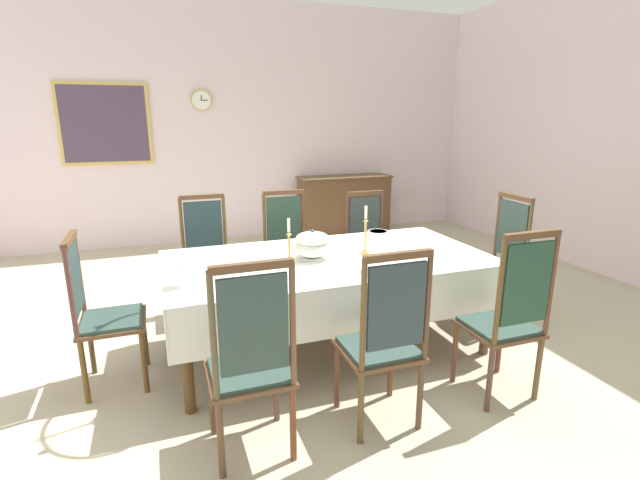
{
  "coord_description": "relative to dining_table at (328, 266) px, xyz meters",
  "views": [
    {
      "loc": [
        -1.2,
        -3.37,
        1.8
      ],
      "look_at": [
        -0.08,
        -0.24,
        0.91
      ],
      "focal_mm": 26.02,
      "sensor_mm": 36.0,
      "label": 1
    }
  ],
  "objects": [
    {
      "name": "mounted_clock",
      "position": [
        -0.5,
        3.68,
        1.33
      ],
      "size": [
        0.28,
        0.06,
        0.28
      ],
      "color": "#D1B251"
    },
    {
      "name": "spoon_secondary",
      "position": [
        0.8,
        0.52,
        0.08
      ],
      "size": [
        0.03,
        0.18,
        0.01
      ],
      "rotation": [
        0.0,
        0.0,
        -0.0
      ],
      "color": "gold",
      "rests_on": "tablecloth"
    },
    {
      "name": "chair_south_a",
      "position": [
        -0.81,
        -1.02,
        -0.11
      ],
      "size": [
        0.44,
        0.42,
        1.15
      ],
      "color": "brown",
      "rests_on": "ground"
    },
    {
      "name": "sideboard",
      "position": [
        1.56,
        3.43,
        -0.23
      ],
      "size": [
        1.44,
        0.48,
        0.9
      ],
      "rotation": [
        0.0,
        0.0,
        3.14
      ],
      "color": "brown",
      "rests_on": "ground"
    },
    {
      "name": "chair_head_east",
      "position": [
        1.62,
        0.0,
        -0.11
      ],
      "size": [
        0.42,
        0.44,
        1.14
      ],
      "rotation": [
        0.0,
        0.0,
        1.57
      ],
      "color": "#543227",
      "rests_on": "ground"
    },
    {
      "name": "bowl_near_left",
      "position": [
        0.18,
        -0.45,
        0.1
      ],
      "size": [
        0.2,
        0.2,
        0.05
      ],
      "color": "white",
      "rests_on": "tablecloth"
    },
    {
      "name": "chair_north_c",
      "position": [
        0.84,
        1.02,
        -0.14
      ],
      "size": [
        0.44,
        0.42,
        1.05
      ],
      "rotation": [
        0.0,
        0.0,
        3.14
      ],
      "color": "brown",
      "rests_on": "ground"
    },
    {
      "name": "soup_tureen",
      "position": [
        -0.13,
        0.0,
        0.18
      ],
      "size": [
        0.29,
        0.29,
        0.23
      ],
      "color": "white",
      "rests_on": "tablecloth"
    },
    {
      "name": "spoon_primary",
      "position": [
        0.31,
        -0.42,
        0.08
      ],
      "size": [
        0.06,
        0.17,
        0.01
      ],
      "rotation": [
        0.0,
        0.0,
        0.25
      ],
      "color": "gold",
      "rests_on": "tablecloth"
    },
    {
      "name": "chair_south_b",
      "position": [
        -0.04,
        -1.02,
        -0.12
      ],
      "size": [
        0.44,
        0.42,
        1.12
      ],
      "color": "brown",
      "rests_on": "ground"
    },
    {
      "name": "chair_head_west",
      "position": [
        -1.62,
        0.0,
        -0.13
      ],
      "size": [
        0.42,
        0.44,
        1.07
      ],
      "rotation": [
        0.0,
        0.0,
        -1.57
      ],
      "color": "brown",
      "rests_on": "ground"
    },
    {
      "name": "chair_south_c",
      "position": [
        0.84,
        -1.02,
        -0.1
      ],
      "size": [
        0.44,
        0.42,
        1.15
      ],
      "color": "brown",
      "rests_on": "ground"
    },
    {
      "name": "chair_north_b",
      "position": [
        -0.04,
        1.02,
        -0.12
      ],
      "size": [
        0.44,
        0.42,
        1.1
      ],
      "rotation": [
        0.0,
        0.0,
        3.14
      ],
      "color": "#55321F",
      "rests_on": "ground"
    },
    {
      "name": "framed_painting",
      "position": [
        -1.76,
        3.69,
        1.02
      ],
      "size": [
        1.13,
        0.05,
        1.06
      ],
      "color": "#D1B251"
    },
    {
      "name": "candlestick_west",
      "position": [
        -0.31,
        0.0,
        0.2
      ],
      "size": [
        0.07,
        0.07,
        0.33
      ],
      "color": "gold",
      "rests_on": "tablecloth"
    },
    {
      "name": "tablecloth",
      "position": [
        0.0,
        0.0,
        -0.01
      ],
      "size": [
        2.45,
        1.25,
        0.36
      ],
      "color": "white",
      "rests_on": "dining_table"
    },
    {
      "name": "ground",
      "position": [
        0.0,
        0.19,
        -0.7
      ],
      "size": [
        7.3,
        7.04,
        0.04
      ],
      "primitive_type": "cube",
      "color": "#B6AF93"
    },
    {
      "name": "bowl_far_left",
      "position": [
        -0.55,
        -0.45,
        0.1
      ],
      "size": [
        0.19,
        0.19,
        0.04
      ],
      "color": "white",
      "rests_on": "tablecloth"
    },
    {
      "name": "chair_north_a",
      "position": [
        -0.81,
        1.02,
        -0.12
      ],
      "size": [
        0.44,
        0.42,
        1.11
      ],
      "rotation": [
        0.0,
        0.0,
        3.14
      ],
      "color": "brown",
      "rests_on": "ground"
    },
    {
      "name": "dining_table",
      "position": [
        0.0,
        0.0,
        0.0
      ],
      "size": [
        2.43,
        1.23,
        0.75
      ],
      "color": "#51361B",
      "rests_on": "ground"
    },
    {
      "name": "back_wall",
      "position": [
        0.0,
        3.75,
        1.01
      ],
      "size": [
        7.3,
        0.08,
        3.38
      ],
      "primitive_type": "cube",
      "color": "silver",
      "rests_on": "ground"
    },
    {
      "name": "candlestick_east",
      "position": [
        0.31,
        -0.0,
        0.23
      ],
      "size": [
        0.07,
        0.07,
        0.38
      ],
      "color": "gold",
      "rests_on": "tablecloth"
    },
    {
      "name": "bowl_near_right",
      "position": [
        0.67,
        0.49,
        0.09
      ],
      "size": [
        0.2,
        0.2,
        0.04
      ],
      "color": "white",
      "rests_on": "tablecloth"
    }
  ]
}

